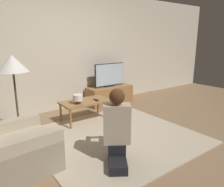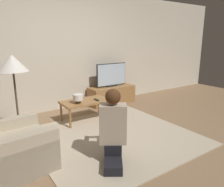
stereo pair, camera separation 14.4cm
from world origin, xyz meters
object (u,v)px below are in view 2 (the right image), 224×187
object	(u,v)px
tv	(111,75)
table_lamp	(78,98)
floor_lamp	(13,67)
coffee_table	(86,103)
person_kneeling	(113,126)
armchair	(8,151)

from	to	relation	value
tv	table_lamp	world-z (taller)	tv
table_lamp	floor_lamp	bearing A→B (deg)	179.56
coffee_table	floor_lamp	distance (m)	1.47
coffee_table	person_kneeling	distance (m)	1.56
person_kneeling	table_lamp	distance (m)	1.44
floor_lamp	armchair	world-z (taller)	floor_lamp
floor_lamp	person_kneeling	distance (m)	1.79
coffee_table	table_lamp	bearing A→B (deg)	-156.87
armchair	table_lamp	distance (m)	1.64
tv	armchair	bearing A→B (deg)	-147.40
coffee_table	armchair	size ratio (longest dim) A/B	0.96
floor_lamp	coffee_table	bearing A→B (deg)	3.58
person_kneeling	floor_lamp	bearing A→B (deg)	-25.63
person_kneeling	table_lamp	world-z (taller)	person_kneeling
floor_lamp	person_kneeling	bearing A→B (deg)	-59.46
floor_lamp	armchair	size ratio (longest dim) A/B	1.39
coffee_table	tv	bearing A→B (deg)	33.07
coffee_table	floor_lamp	bearing A→B (deg)	-176.42
tv	person_kneeling	world-z (taller)	tv
person_kneeling	coffee_table	bearing A→B (deg)	-71.06
tv	person_kneeling	distance (m)	2.67
coffee_table	floor_lamp	size ratio (longest dim) A/B	0.70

